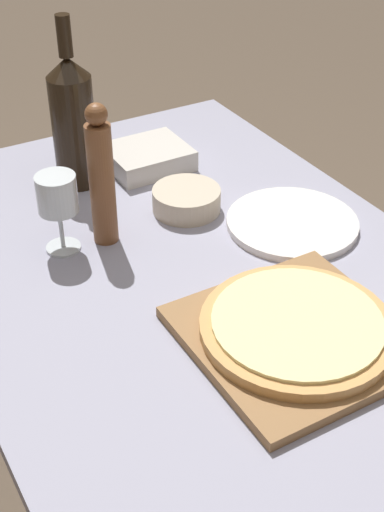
{
  "coord_description": "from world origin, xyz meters",
  "views": [
    {
      "loc": [
        -0.5,
        -0.77,
        1.5
      ],
      "look_at": [
        -0.03,
        0.06,
        0.83
      ],
      "focal_mm": 50.0,
      "sensor_mm": 36.0,
      "label": 1
    }
  ],
  "objects_px": {
    "pepper_mill": "(101,178)",
    "pizza": "(297,326)",
    "wine_glass": "(57,197)",
    "wine_bottle": "(73,120)",
    "small_bowl": "(186,200)"
  },
  "relations": [
    {
      "from": "wine_bottle",
      "to": "pepper_mill",
      "type": "distance_m",
      "value": 0.23
    },
    {
      "from": "pizza",
      "to": "pepper_mill",
      "type": "bearing_deg",
      "value": 108.83
    },
    {
      "from": "pizza",
      "to": "wine_glass",
      "type": "xyz_separation_m",
      "value": [
        -0.22,
        0.41,
        0.08
      ]
    },
    {
      "from": "small_bowl",
      "to": "pizza",
      "type": "bearing_deg",
      "value": -96.0
    },
    {
      "from": "pepper_mill",
      "to": "wine_glass",
      "type": "bearing_deg",
      "value": 172.34
    },
    {
      "from": "wine_bottle",
      "to": "small_bowl",
      "type": "xyz_separation_m",
      "value": [
        0.14,
        -0.21,
        -0.12
      ]
    },
    {
      "from": "wine_glass",
      "to": "wine_bottle",
      "type": "bearing_deg",
      "value": 60.96
    },
    {
      "from": "small_bowl",
      "to": "pepper_mill",
      "type": "bearing_deg",
      "value": -174.56
    },
    {
      "from": "wine_bottle",
      "to": "small_bowl",
      "type": "distance_m",
      "value": 0.28
    },
    {
      "from": "pizza",
      "to": "wine_bottle",
      "type": "height_order",
      "value": "wine_bottle"
    },
    {
      "from": "pizza",
      "to": "wine_bottle",
      "type": "relative_size",
      "value": 0.85
    },
    {
      "from": "wine_bottle",
      "to": "wine_glass",
      "type": "height_order",
      "value": "wine_bottle"
    },
    {
      "from": "wine_bottle",
      "to": "small_bowl",
      "type": "relative_size",
      "value": 2.6
    },
    {
      "from": "pizza",
      "to": "pepper_mill",
      "type": "xyz_separation_m",
      "value": [
        -0.14,
        0.4,
        0.1
      ]
    },
    {
      "from": "pepper_mill",
      "to": "pizza",
      "type": "bearing_deg",
      "value": -71.17
    }
  ]
}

